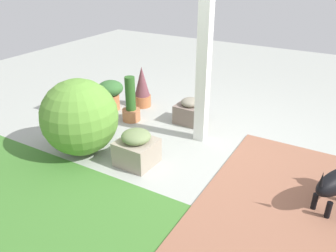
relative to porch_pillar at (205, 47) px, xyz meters
name	(u,v)px	position (x,y,z in m)	size (l,w,h in m)	color
ground_plane	(207,153)	(-0.23, 0.30, -1.22)	(12.00, 12.00, 0.00)	#A5A9A1
brick_path	(299,207)	(-1.42, 0.80, -1.21)	(1.80, 2.40, 0.02)	#925E47
porch_pillar	(205,47)	(0.00, 0.00, 0.00)	(0.14, 0.14, 2.44)	white
stone_planter_nearest	(190,112)	(0.34, -0.37, -1.05)	(0.41, 0.35, 0.38)	gray
stone_planter_mid	(137,148)	(0.38, 0.92, -1.02)	(0.43, 0.43, 0.43)	gray
round_shrub	(80,117)	(1.12, 1.03, -0.76)	(0.93, 0.93, 0.93)	#5A8E34
terracotta_pot_tall	(131,105)	(1.13, -0.01, -0.98)	(0.27, 0.27, 0.67)	#B86E47
terracotta_pot_spiky	(142,88)	(1.29, -0.54, -0.90)	(0.27, 0.27, 0.66)	#B3663C
terracotta_pot_broad	(111,92)	(1.64, -0.19, -0.94)	(0.39, 0.39, 0.47)	#C77144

